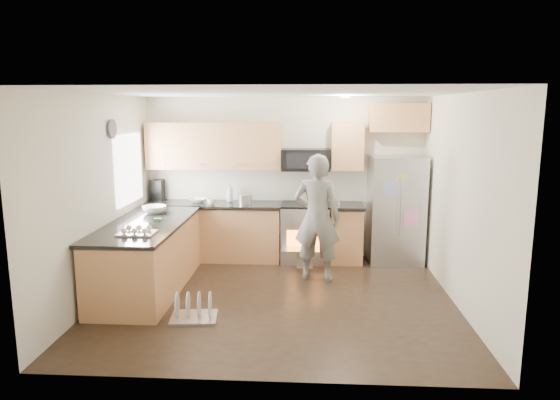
# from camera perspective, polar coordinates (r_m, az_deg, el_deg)

# --- Properties ---
(ground) EXTENTS (4.50, 4.50, 0.00)m
(ground) POSITION_cam_1_polar(r_m,az_deg,el_deg) (6.56, -0.40, -11.17)
(ground) COLOR black
(ground) RESTS_ON ground
(room_shell) EXTENTS (4.54, 4.04, 2.62)m
(room_shell) POSITION_cam_1_polar(r_m,az_deg,el_deg) (6.17, -0.75, 3.52)
(room_shell) COLOR silver
(room_shell) RESTS_ON ground
(back_cabinet_run) EXTENTS (4.45, 0.64, 2.50)m
(back_cabinet_run) POSITION_cam_1_polar(r_m,az_deg,el_deg) (8.03, -3.77, -0.03)
(back_cabinet_run) COLOR tan
(back_cabinet_run) RESTS_ON ground
(peninsula) EXTENTS (0.96, 2.36, 1.03)m
(peninsula) POSITION_cam_1_polar(r_m,az_deg,el_deg) (6.97, -14.85, -6.19)
(peninsula) COLOR tan
(peninsula) RESTS_ON ground
(stove_range) EXTENTS (0.76, 0.97, 1.79)m
(stove_range) POSITION_cam_1_polar(r_m,az_deg,el_deg) (7.97, 2.91, -2.21)
(stove_range) COLOR #B7B7BC
(stove_range) RESTS_ON ground
(refrigerator) EXTENTS (0.85, 0.68, 1.69)m
(refrigerator) POSITION_cam_1_polar(r_m,az_deg,el_deg) (8.06, 13.06, -1.10)
(refrigerator) COLOR #B7B7BC
(refrigerator) RESTS_ON ground
(person) EXTENTS (0.72, 0.54, 1.80)m
(person) POSITION_cam_1_polar(r_m,az_deg,el_deg) (7.04, 4.24, -2.04)
(person) COLOR gray
(person) RESTS_ON ground
(dish_rack) EXTENTS (0.57, 0.47, 0.33)m
(dish_rack) POSITION_cam_1_polar(r_m,az_deg,el_deg) (6.02, -9.83, -12.47)
(dish_rack) COLOR #B7B7BC
(dish_rack) RESTS_ON ground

